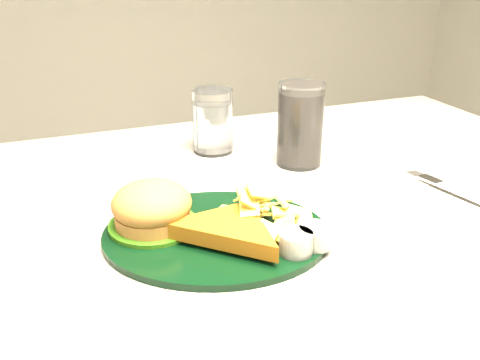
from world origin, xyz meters
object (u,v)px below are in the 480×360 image
object	(u,v)px
dinner_plate	(216,215)
water_glass	(213,121)
cola_glass	(300,125)
fork_napkin	(459,198)

from	to	relation	value
dinner_plate	water_glass	size ratio (longest dim) A/B	2.55
cola_glass	fork_napkin	size ratio (longest dim) A/B	0.89
dinner_plate	cola_glass	bearing A→B (deg)	60.65
dinner_plate	cola_glass	xyz separation A→B (m)	(0.20, 0.18, 0.04)
water_glass	cola_glass	bearing A→B (deg)	-43.61
water_glass	fork_napkin	xyz separation A→B (m)	(0.25, -0.31, -0.05)
dinner_plate	water_glass	distance (m)	0.30
water_glass	cola_glass	distance (m)	0.15
water_glass	fork_napkin	size ratio (longest dim) A/B	0.72
fork_napkin	cola_glass	bearing A→B (deg)	113.53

